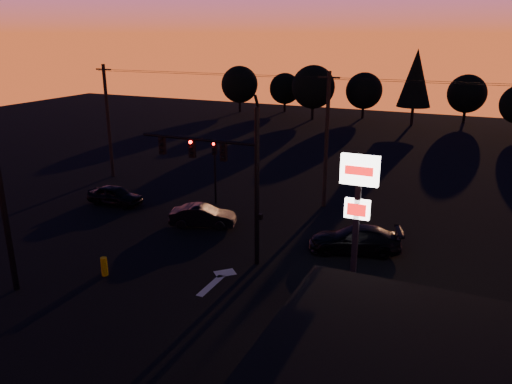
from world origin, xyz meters
TOP-DOWN VIEW (x-y plane):
  - ground at (0.00, 0.00)m, footprint 120.00×120.00m
  - lane_arrow at (0.50, 1.67)m, footprint 1.20×3.10m
  - traffic_signal_mast at (-0.10, 3.99)m, footprint 6.79×0.52m
  - secondary_signal at (-5.00, 11.49)m, footprint 0.30×0.31m
  - pylon_sign at (7.00, 1.50)m, footprint 1.50×0.28m
  - utility_pole_0 at (-16.00, 14.00)m, footprint 1.40×0.26m
  - utility_pole_1 at (2.00, 14.00)m, footprint 1.40×0.26m
  - power_wires at (2.00, 14.00)m, footprint 36.00×1.22m
  - bollard at (-4.72, -0.22)m, footprint 0.31×0.31m
  - tree_0 at (-22.00, 50.00)m, footprint 5.36×5.36m
  - tree_1 at (-16.00, 53.00)m, footprint 4.54×4.54m
  - tree_2 at (-10.00, 48.00)m, footprint 5.77×5.78m
  - tree_3 at (-4.00, 52.00)m, footprint 4.95×4.95m
  - tree_4 at (3.00, 49.00)m, footprint 4.18×4.18m
  - tree_5 at (9.00, 54.00)m, footprint 4.95×4.95m
  - car_left at (-11.18, 8.45)m, footprint 3.96×1.76m
  - car_mid at (-3.65, 7.43)m, footprint 4.21×2.58m
  - car_right at (5.69, 7.53)m, footprint 5.26×3.33m
  - suv_parked at (11.39, -2.30)m, footprint 4.30×5.86m

SIDE VIEW (x-z plane):
  - ground at x=0.00m, z-range 0.00..0.00m
  - lane_arrow at x=0.50m, z-range 0.00..0.01m
  - bollard at x=-4.72m, z-range 0.00..0.94m
  - car_mid at x=-3.65m, z-range 0.00..1.31m
  - car_left at x=-11.18m, z-range 0.00..1.32m
  - car_right at x=5.69m, z-range 0.00..1.42m
  - suv_parked at x=11.39m, z-range 0.00..1.48m
  - secondary_signal at x=-5.00m, z-range 0.69..5.04m
  - tree_1 at x=-16.00m, z-range 0.58..6.29m
  - tree_3 at x=-4.00m, z-range 0.63..6.86m
  - tree_5 at x=9.00m, z-range 0.63..6.86m
  - tree_0 at x=-22.00m, z-range 0.69..7.43m
  - tree_2 at x=-10.00m, z-range 0.74..8.00m
  - utility_pole_0 at x=-16.00m, z-range 0.09..9.09m
  - utility_pole_1 at x=2.00m, z-range 0.09..9.09m
  - pylon_sign at x=7.00m, z-range 1.51..8.31m
  - traffic_signal_mast at x=-0.10m, z-range 0.65..9.23m
  - tree_4 at x=3.00m, z-range 1.18..10.68m
  - power_wires at x=2.00m, z-range 8.53..8.60m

